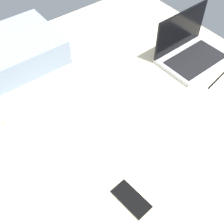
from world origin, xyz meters
The scene contains 5 objects.
bed_mattress centered at (0.00, 0.00, 9.00)cm, with size 180.00×140.00×18.00cm, color beige.
laptop centered at (62.33, -2.86, 22.41)cm, with size 33.73×24.06×23.00cm.
cell_phone centered at (-9.64, -44.00, 18.40)cm, with size 6.80×14.00×0.80cm, color black.
pillow centered at (-12.72, 48.00, 24.50)cm, with size 52.00×36.00×13.00cm, color #8C9EB7.
charger_cable centered at (61.80, -22.59, 18.30)cm, with size 17.00×0.60×0.60cm, color black.
Camera 1 is at (-41.56, -74.98, 116.52)cm, focal length 47.89 mm.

